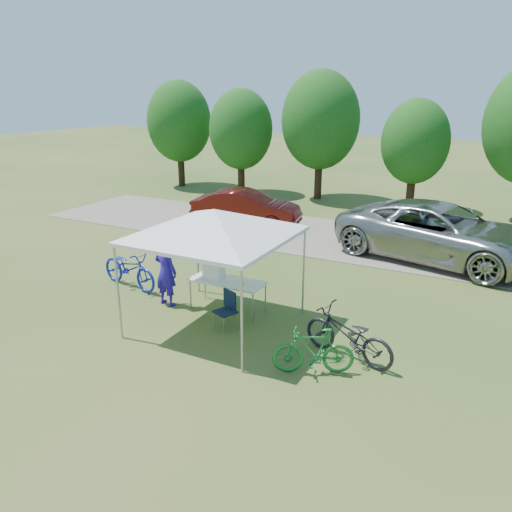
% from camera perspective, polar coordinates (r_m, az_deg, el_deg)
% --- Properties ---
extents(ground, '(100.00, 100.00, 0.00)m').
position_cam_1_polar(ground, '(11.64, -4.47, -7.83)').
color(ground, '#2D5119').
rests_on(ground, ground).
extents(gravel_strip, '(24.00, 5.00, 0.02)m').
position_cam_1_polar(gravel_strip, '(18.44, 8.75, 2.09)').
color(gravel_strip, gray).
rests_on(gravel_strip, ground).
extents(canopy, '(4.53, 4.53, 3.00)m').
position_cam_1_polar(canopy, '(10.73, -4.82, 4.97)').
color(canopy, '#A5A5AA').
rests_on(canopy, ground).
extents(treeline, '(24.89, 4.28, 6.30)m').
position_cam_1_polar(treeline, '(23.65, 13.46, 14.09)').
color(treeline, '#382314').
rests_on(treeline, ground).
extents(folding_table, '(1.85, 0.77, 0.76)m').
position_cam_1_polar(folding_table, '(12.12, -3.29, -2.99)').
color(folding_table, white).
rests_on(folding_table, ground).
extents(folding_chair, '(0.56, 0.59, 0.85)m').
position_cam_1_polar(folding_chair, '(11.33, -3.29, -5.77)').
color(folding_chair, '#0E1B33').
rests_on(folding_chair, ground).
extents(cooler, '(0.50, 0.34, 0.36)m').
position_cam_1_polar(cooler, '(12.23, -4.84, -1.70)').
color(cooler, white).
rests_on(cooler, folding_table).
extents(ice_cream_cup, '(0.08, 0.08, 0.06)m').
position_cam_1_polar(ice_cream_cup, '(11.85, -1.59, -3.10)').
color(ice_cream_cup, '#BBCD30').
rests_on(ice_cream_cup, folding_table).
extents(cyclist, '(0.68, 0.48, 1.77)m').
position_cam_1_polar(cyclist, '(12.52, -10.29, -1.73)').
color(cyclist, '#24139E').
rests_on(cyclist, ground).
extents(bike_blue, '(2.16, 1.08, 1.08)m').
position_cam_1_polar(bike_blue, '(13.97, -14.29, -1.37)').
color(bike_blue, '#1220A5').
rests_on(bike_blue, ground).
extents(bike_green, '(1.59, 1.08, 0.93)m').
position_cam_1_polar(bike_green, '(9.63, 6.57, -10.72)').
color(bike_green, '#19712D').
rests_on(bike_green, ground).
extents(bike_dark, '(2.10, 1.15, 1.05)m').
position_cam_1_polar(bike_dark, '(10.17, 10.48, -8.89)').
color(bike_dark, black).
rests_on(bike_dark, ground).
extents(minivan, '(6.89, 4.30, 1.78)m').
position_cam_1_polar(minivan, '(16.62, 20.32, 2.54)').
color(minivan, '#A3A39F').
rests_on(minivan, gravel_strip).
extents(sedan, '(4.46, 2.27, 1.40)m').
position_cam_1_polar(sedan, '(19.68, -1.12, 5.49)').
color(sedan, '#52100D').
rests_on(sedan, gravel_strip).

